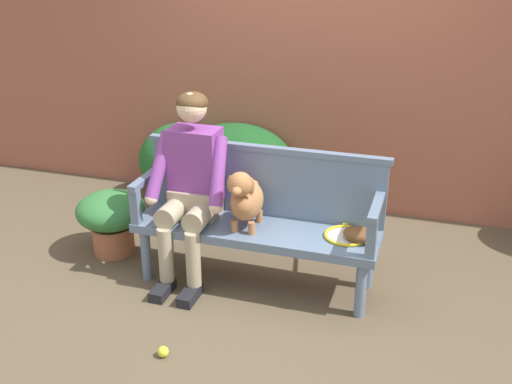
{
  "coord_description": "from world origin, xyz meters",
  "views": [
    {
      "loc": [
        1.11,
        -3.49,
        2.25
      ],
      "look_at": [
        0.0,
        0.0,
        0.69
      ],
      "focal_mm": 42.62,
      "sensor_mm": 36.0,
      "label": 1
    }
  ],
  "objects_px": {
    "person_seated": "(191,181)",
    "potted_plant": "(111,217)",
    "garden_bench": "(256,234)",
    "tennis_ball": "(163,352)",
    "dog_on_bench": "(245,199)",
    "tennis_racket": "(346,234)",
    "baseball_glove": "(360,234)"
  },
  "relations": [
    {
      "from": "garden_bench",
      "to": "dog_on_bench",
      "type": "bearing_deg",
      "value": -130.74
    },
    {
      "from": "tennis_ball",
      "to": "potted_plant",
      "type": "bearing_deg",
      "value": 131.18
    },
    {
      "from": "tennis_racket",
      "to": "baseball_glove",
      "type": "xyz_separation_m",
      "value": [
        0.1,
        -0.05,
        0.04
      ]
    },
    {
      "from": "tennis_racket",
      "to": "dog_on_bench",
      "type": "bearing_deg",
      "value": -169.79
    },
    {
      "from": "baseball_glove",
      "to": "potted_plant",
      "type": "bearing_deg",
      "value": -172.22
    },
    {
      "from": "person_seated",
      "to": "dog_on_bench",
      "type": "distance_m",
      "value": 0.41
    },
    {
      "from": "person_seated",
      "to": "potted_plant",
      "type": "distance_m",
      "value": 0.84
    },
    {
      "from": "tennis_racket",
      "to": "tennis_ball",
      "type": "height_order",
      "value": "tennis_racket"
    },
    {
      "from": "garden_bench",
      "to": "dog_on_bench",
      "type": "distance_m",
      "value": 0.29
    },
    {
      "from": "potted_plant",
      "to": "dog_on_bench",
      "type": "bearing_deg",
      "value": -8.36
    },
    {
      "from": "person_seated",
      "to": "dog_on_bench",
      "type": "relative_size",
      "value": 2.93
    },
    {
      "from": "baseball_glove",
      "to": "dog_on_bench",
      "type": "bearing_deg",
      "value": -164.13
    },
    {
      "from": "baseball_glove",
      "to": "tennis_ball",
      "type": "bearing_deg",
      "value": -125.03
    },
    {
      "from": "tennis_racket",
      "to": "potted_plant",
      "type": "distance_m",
      "value": 1.78
    },
    {
      "from": "dog_on_bench",
      "to": "tennis_racket",
      "type": "bearing_deg",
      "value": 10.21
    },
    {
      "from": "garden_bench",
      "to": "baseball_glove",
      "type": "relative_size",
      "value": 7.52
    },
    {
      "from": "garden_bench",
      "to": "potted_plant",
      "type": "distance_m",
      "value": 1.18
    },
    {
      "from": "dog_on_bench",
      "to": "tennis_ball",
      "type": "bearing_deg",
      "value": -103.83
    },
    {
      "from": "dog_on_bench",
      "to": "baseball_glove",
      "type": "distance_m",
      "value": 0.77
    },
    {
      "from": "baseball_glove",
      "to": "potted_plant",
      "type": "relative_size",
      "value": 0.43
    },
    {
      "from": "garden_bench",
      "to": "tennis_ball",
      "type": "relative_size",
      "value": 25.06
    },
    {
      "from": "garden_bench",
      "to": "tennis_ball",
      "type": "height_order",
      "value": "garden_bench"
    },
    {
      "from": "person_seated",
      "to": "tennis_racket",
      "type": "xyz_separation_m",
      "value": [
        1.05,
        0.06,
        -0.27
      ]
    },
    {
      "from": "baseball_glove",
      "to": "tennis_ball",
      "type": "distance_m",
      "value": 1.42
    },
    {
      "from": "tennis_ball",
      "to": "dog_on_bench",
      "type": "bearing_deg",
      "value": 76.17
    },
    {
      "from": "tennis_ball",
      "to": "person_seated",
      "type": "bearing_deg",
      "value": 101.51
    },
    {
      "from": "garden_bench",
      "to": "tennis_racket",
      "type": "xyz_separation_m",
      "value": [
        0.6,
        0.06,
        0.07
      ]
    },
    {
      "from": "tennis_ball",
      "to": "potted_plant",
      "type": "xyz_separation_m",
      "value": [
        -0.9,
        1.03,
        0.26
      ]
    },
    {
      "from": "garden_bench",
      "to": "baseball_glove",
      "type": "distance_m",
      "value": 0.7
    },
    {
      "from": "garden_bench",
      "to": "baseball_glove",
      "type": "bearing_deg",
      "value": 0.38
    },
    {
      "from": "garden_bench",
      "to": "tennis_racket",
      "type": "distance_m",
      "value": 0.61
    },
    {
      "from": "person_seated",
      "to": "tennis_racket",
      "type": "relative_size",
      "value": 2.26
    }
  ]
}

